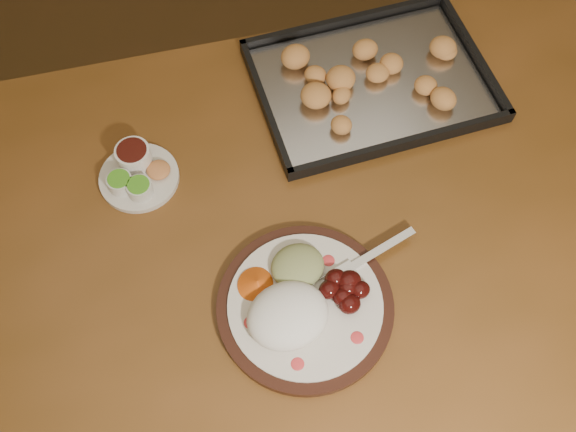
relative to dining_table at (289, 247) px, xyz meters
name	(u,v)px	position (x,y,z in m)	size (l,w,h in m)	color
ground	(289,273)	(0.09, 0.20, -0.65)	(4.00, 4.00, 0.00)	#4F331B
dining_table	(289,247)	(0.00, 0.00, 0.00)	(1.63, 1.14, 0.75)	brown
dinner_plate	(302,303)	(-0.04, -0.15, 0.12)	(0.37, 0.29, 0.07)	black
condiment_saucer	(137,172)	(-0.22, 0.20, 0.11)	(0.15, 0.15, 0.05)	silver
baking_tray	(372,80)	(0.27, 0.22, 0.11)	(0.48, 0.38, 0.05)	black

